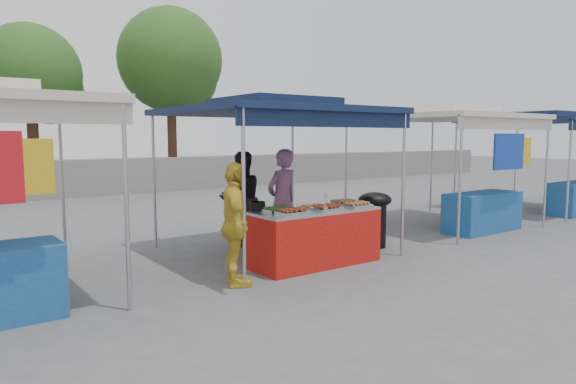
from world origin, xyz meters
TOP-DOWN VIEW (x-y plane):
  - ground_plane at (0.00, 0.00)m, footprint 80.00×80.00m
  - back_wall at (0.00, 11.00)m, footprint 40.00×0.25m
  - main_canopy at (0.00, 0.97)m, footprint 3.20×3.20m
  - neighbor_stall_right at (4.50, 0.57)m, footprint 3.20×3.20m
  - neighbor_stall_far at (8.50, 0.57)m, footprint 3.20×3.20m
  - tree_1 at (-1.47, 12.84)m, footprint 3.36×3.27m
  - tree_2 at (3.60, 13.18)m, footprint 4.03×4.03m
  - vendor_table at (0.00, -0.10)m, footprint 2.00×0.80m
  - food_tray_fl at (-0.60, -0.33)m, footprint 0.42×0.30m
  - food_tray_fm at (0.03, -0.34)m, footprint 0.42×0.30m
  - food_tray_fr at (0.64, -0.34)m, footprint 0.42×0.30m
  - food_tray_bl at (-0.62, -0.00)m, footprint 0.42×0.30m
  - food_tray_bm at (0.01, -0.04)m, footprint 0.42×0.30m
  - food_tray_br at (0.64, -0.01)m, footprint 0.42×0.30m
  - cooking_pot at (-0.80, 0.27)m, footprint 0.24×0.24m
  - skewer_cup at (-0.07, -0.41)m, footprint 0.07×0.07m
  - wok_burner at (1.62, 0.24)m, footprint 0.58×0.58m
  - crate_left at (-0.44, 0.50)m, footprint 0.45×0.31m
  - crate_right at (0.22, 0.61)m, footprint 0.50×0.35m
  - crate_stacked at (0.22, 0.61)m, footprint 0.47×0.33m
  - vendor_woman at (0.09, 0.89)m, footprint 0.70×0.53m
  - helper_man at (-0.19, 1.75)m, footprint 0.85×0.68m
  - customer_person at (-1.55, -0.37)m, footprint 0.74×1.03m

SIDE VIEW (x-z plane):
  - ground_plane at x=0.00m, z-range 0.00..0.00m
  - crate_left at x=-0.44m, z-range 0.00..0.27m
  - crate_right at x=0.22m, z-range 0.00..0.30m
  - vendor_table at x=0.00m, z-range 0.00..0.85m
  - crate_stacked at x=0.22m, z-range 0.30..0.58m
  - wok_burner at x=1.62m, z-range 0.09..1.07m
  - back_wall at x=0.00m, z-range 0.00..1.20m
  - customer_person at x=-1.55m, z-range 0.00..1.62m
  - helper_man at x=-0.19m, z-range 0.00..1.68m
  - vendor_woman at x=0.09m, z-range 0.00..1.74m
  - food_tray_fl at x=-0.60m, z-range 0.85..0.92m
  - food_tray_fm at x=0.03m, z-range 0.85..0.92m
  - food_tray_fr at x=0.64m, z-range 0.85..0.92m
  - food_tray_bl at x=-0.62m, z-range 0.85..0.92m
  - food_tray_bm at x=0.01m, z-range 0.85..0.92m
  - food_tray_br at x=0.64m, z-range 0.85..0.92m
  - skewer_cup at x=-0.07m, z-range 0.85..0.94m
  - cooking_pot at x=-0.80m, z-range 0.85..0.99m
  - neighbor_stall_right at x=4.50m, z-range 0.32..2.89m
  - neighbor_stall_far at x=8.50m, z-range 0.32..2.89m
  - main_canopy at x=0.00m, z-range 1.08..3.65m
  - tree_1 at x=-1.47m, z-range 1.03..6.65m
  - tree_2 at x=3.60m, z-range 1.28..8.19m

